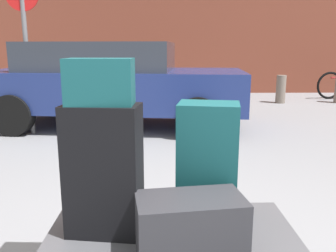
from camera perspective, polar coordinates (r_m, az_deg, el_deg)
The scene contains 8 objects.
luggage_cart at distance 2.00m, azimuth 0.71°, elevation -19.41°, with size 1.36×0.90×0.34m.
suitcase_black_stacked_top at distance 1.93m, azimuth -10.27°, elevation -7.04°, with size 0.39×0.22×0.71m, color black.
duffel_bag_charcoal_rear_right at distance 1.81m, azimuth 3.56°, elevation -15.53°, with size 0.52×0.29×0.28m, color #2D2D33.
suitcase_teal_rear_left at distance 2.09m, azimuth 6.35°, elevation -5.65°, with size 0.34×0.25×0.69m, color #144C51.
duffel_bag_teal_topmost_pile at distance 1.83m, azimuth -10.83°, elevation 6.98°, with size 0.33×0.19×0.23m, color #144C51.
parked_car at distance 6.20m, azimuth -8.96°, elevation 6.99°, with size 4.47×2.29×1.42m.
bollard_kerb_near at distance 9.17m, azimuth 17.62°, elevation 5.64°, with size 0.23×0.23×0.68m, color #72665B.
no_parking_sign at distance 5.91m, azimuth -21.85°, elevation 12.80°, with size 0.50×0.07×2.36m.
Camera 1 is at (-0.06, -1.70, 1.33)m, focal length 38.07 mm.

